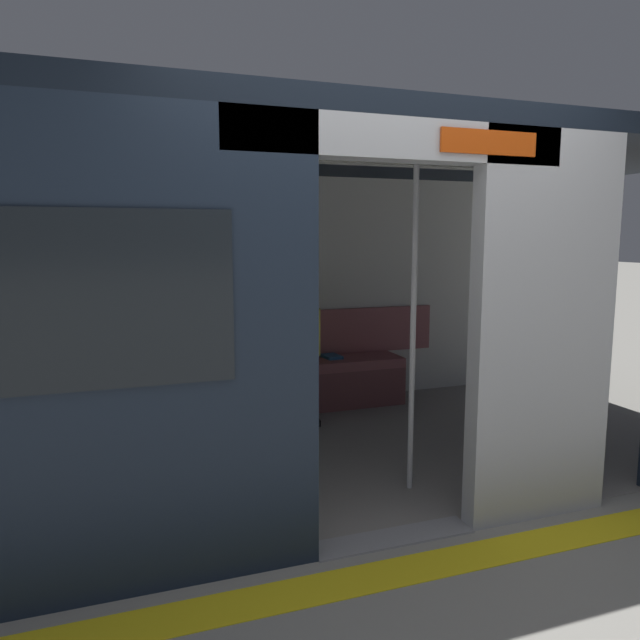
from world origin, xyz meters
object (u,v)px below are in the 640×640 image
person_seated (293,341)px  grab_pole_door (295,331)px  handbag (239,357)px  bench_seat (274,376)px  book (332,356)px  train_car (307,248)px  grab_pole_far (413,323)px

person_seated → grab_pole_door: size_ratio=0.55×
person_seated → grab_pole_door: grab_pole_door is taller
handbag → bench_seat: bearing=172.9°
person_seated → book: size_ratio=5.41×
train_car → grab_pole_door: 0.98m
grab_pole_door → handbag: bearing=-92.2°
person_seated → handbag: size_ratio=4.58×
person_seated → book: person_seated is taller
train_car → bench_seat: (-0.05, -1.15, -1.19)m
bench_seat → handbag: bearing=-7.1°
train_car → book: (-0.66, -1.24, -1.07)m
grab_pole_far → book: bearing=-96.0°
grab_pole_door → grab_pole_far: bearing=-176.7°
book → bench_seat: bearing=3.3°
handbag → grab_pole_far: size_ratio=0.12×
book → handbag: bearing=-2.2°
train_car → person_seated: (-0.22, -1.09, -0.86)m
grab_pole_door → grab_pole_far: same height
person_seated → grab_pole_far: bearing=97.0°
person_seated → grab_pole_far: grab_pole_far is taller
handbag → book: bearing=-176.6°
book → grab_pole_far: size_ratio=0.10×
train_car → grab_pole_far: 0.98m
train_car → grab_pole_far: bearing=120.9°
grab_pole_door → grab_pole_far: 0.79m
handbag → book: 0.92m
bench_seat → grab_pole_door: (0.39, 1.94, 0.73)m
handbag → grab_pole_far: 2.13m
handbag → person_seated: bearing=169.3°
bench_seat → person_seated: size_ratio=2.14×
train_car → handbag: size_ratio=24.62×
book → train_car: bearing=56.5°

